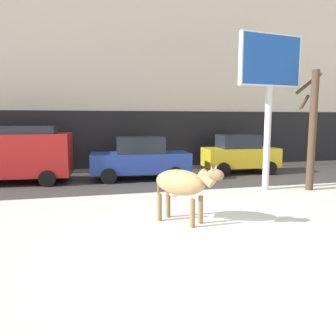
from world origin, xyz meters
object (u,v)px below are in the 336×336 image
at_px(car_blue_sedan, 140,159).
at_px(cow_tan, 182,184).
at_px(car_red_van, 12,153).
at_px(bare_tree_left_lot, 312,128).
at_px(pedestrian_by_cars, 292,149).
at_px(car_yellow_hatchback, 240,154).
at_px(billboard, 270,70).

bearing_deg(car_blue_sedan, cow_tan, -90.50).
bearing_deg(car_red_van, cow_tan, -53.01).
bearing_deg(car_blue_sedan, bare_tree_left_lot, -33.38).
bearing_deg(bare_tree_left_lot, pedestrian_by_cars, 59.98).
bearing_deg(cow_tan, pedestrian_by_cars, 44.83).
xyz_separation_m(cow_tan, bare_tree_left_lot, (5.72, 2.75, 1.29)).
relative_size(cow_tan, car_red_van, 0.36).
height_order(pedestrian_by_cars, bare_tree_left_lot, bare_tree_left_lot).
xyz_separation_m(car_blue_sedan, car_yellow_hatchback, (4.97, 0.59, 0.02)).
relative_size(cow_tan, billboard, 0.31).
distance_m(billboard, car_red_van, 10.43).
distance_m(car_yellow_hatchback, pedestrian_by_cars, 5.34).
bearing_deg(car_blue_sedan, car_yellow_hatchback, 6.78).
height_order(car_blue_sedan, bare_tree_left_lot, bare_tree_left_lot).
distance_m(car_blue_sedan, bare_tree_left_lot, 6.92).
relative_size(car_red_van, car_blue_sedan, 1.09).
relative_size(billboard, pedestrian_by_cars, 3.21).
height_order(cow_tan, billboard, billboard).
xyz_separation_m(car_red_van, car_blue_sedan, (5.16, -0.29, -0.33)).
relative_size(billboard, car_yellow_hatchback, 1.53).
xyz_separation_m(cow_tan, pedestrian_by_cars, (9.71, 9.65, -0.11)).
height_order(cow_tan, car_blue_sedan, car_blue_sedan).
xyz_separation_m(car_red_van, pedestrian_by_cars, (14.81, 2.87, -0.36)).
bearing_deg(cow_tan, billboard, 37.15).
bearing_deg(car_red_van, bare_tree_left_lot, -20.40).
distance_m(cow_tan, billboard, 6.21).
relative_size(cow_tan, car_yellow_hatchback, 0.47).
distance_m(billboard, car_blue_sedan, 6.29).
bearing_deg(car_yellow_hatchback, bare_tree_left_lot, -80.86).
bearing_deg(car_blue_sedan, pedestrian_by_cars, 18.16).
distance_m(billboard, car_yellow_hatchback, 5.24).
distance_m(cow_tan, car_red_van, 8.49).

